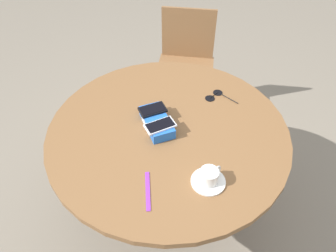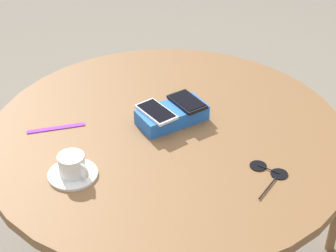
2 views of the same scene
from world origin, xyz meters
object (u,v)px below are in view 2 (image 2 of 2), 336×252
object	(u,v)px
lanyard_strap	(56,128)
round_table	(168,155)
phone_box	(172,115)
saucer	(73,174)
sunglasses	(268,172)
phone_black	(187,102)
coffee_cup	(72,165)
phone_white	(156,112)

from	to	relation	value
lanyard_strap	round_table	bearing A→B (deg)	134.43
phone_box	saucer	distance (m)	0.37
sunglasses	lanyard_strap	bearing A→B (deg)	-61.65
phone_black	sunglasses	distance (m)	0.35
round_table	coffee_cup	world-z (taller)	coffee_cup
phone_black	lanyard_strap	bearing A→B (deg)	-33.44
round_table	phone_box	world-z (taller)	phone_box
phone_white	coffee_cup	size ratio (longest dim) A/B	1.37
phone_box	phone_black	distance (m)	0.06
phone_box	sunglasses	bearing A→B (deg)	93.83
saucer	coffee_cup	size ratio (longest dim) A/B	1.34
phone_white	coffee_cup	distance (m)	0.32
phone_black	saucer	size ratio (longest dim) A/B	0.97
phone_box	lanyard_strap	distance (m)	0.35
round_table	phone_box	size ratio (longest dim) A/B	4.81
coffee_cup	lanyard_strap	bearing A→B (deg)	-112.29
phone_white	sunglasses	bearing A→B (deg)	101.62
lanyard_strap	sunglasses	bearing A→B (deg)	118.35
phone_black	sunglasses	xyz separation A→B (m)	(0.03, 0.34, -0.05)
saucer	coffee_cup	xyz separation A→B (m)	(-0.00, 0.00, 0.03)
phone_black	coffee_cup	bearing A→B (deg)	-0.35
saucer	lanyard_strap	bearing A→B (deg)	-112.59
phone_box	saucer	size ratio (longest dim) A/B	1.68
phone_box	phone_white	world-z (taller)	phone_white
sunglasses	coffee_cup	bearing A→B (deg)	-41.36
phone_white	lanyard_strap	xyz separation A→B (m)	(0.23, -0.20, -0.05)
coffee_cup	lanyard_strap	world-z (taller)	coffee_cup
round_table	phone_white	world-z (taller)	phone_white
round_table	lanyard_strap	size ratio (longest dim) A/B	6.22
round_table	phone_white	xyz separation A→B (m)	(0.01, -0.04, 0.14)
phone_box	coffee_cup	bearing A→B (deg)	1.30
phone_black	phone_white	distance (m)	0.11
lanyard_strap	phone_box	bearing A→B (deg)	143.29
phone_box	lanyard_strap	size ratio (longest dim) A/B	1.29
saucer	phone_white	bearing A→B (deg)	-176.51
phone_black	round_table	bearing A→B (deg)	11.51
coffee_cup	lanyard_strap	distance (m)	0.24
phone_white	sunglasses	world-z (taller)	phone_white
phone_black	phone_box	bearing A→B (deg)	-11.73
phone_black	phone_white	bearing A→B (deg)	-13.10
saucer	sunglasses	bearing A→B (deg)	138.46
round_table	coffee_cup	size ratio (longest dim) A/B	10.81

